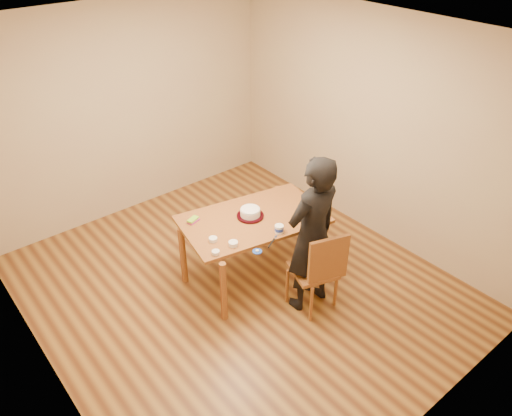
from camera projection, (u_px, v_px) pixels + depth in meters
room_shell at (215, 167)px, 5.01m from camera, size 4.00×4.50×2.70m
dining_table at (253, 219)px, 5.33m from camera, size 1.65×1.17×0.04m
dining_chair at (313, 270)px, 5.05m from camera, size 0.53×0.53×0.04m
cake_plate at (250, 216)px, 5.33m from camera, size 0.29×0.29×0.02m
cake at (250, 212)px, 5.31m from camera, size 0.21×0.21×0.07m
frosting_dome at (250, 209)px, 5.28m from camera, size 0.21×0.21×0.03m
frosting_tub at (279, 229)px, 5.08m from camera, size 0.09×0.09×0.08m
frosting_lid at (257, 251)px, 4.82m from camera, size 0.09×0.09×0.01m
frosting_dollop at (257, 250)px, 4.81m from camera, size 0.04×0.04×0.02m
ramekin_green at (233, 244)px, 4.89m from camera, size 0.09×0.09×0.04m
ramekin_yellow at (213, 239)px, 4.96m from camera, size 0.08×0.08×0.04m
ramekin_multi at (216, 252)px, 4.78m from camera, size 0.08×0.08×0.04m
candy_box_pink at (194, 221)px, 5.25m from camera, size 0.14×0.10×0.02m
candy_box_green at (193, 219)px, 5.24m from camera, size 0.14×0.10×0.02m
spatula at (271, 243)px, 4.93m from camera, size 0.15×0.09×0.01m
person at (312, 236)px, 4.86m from camera, size 0.63×0.42×1.71m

